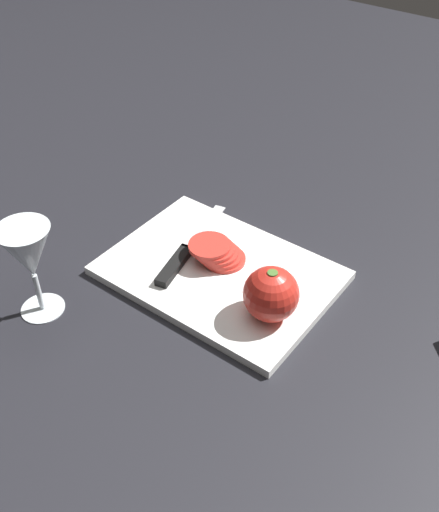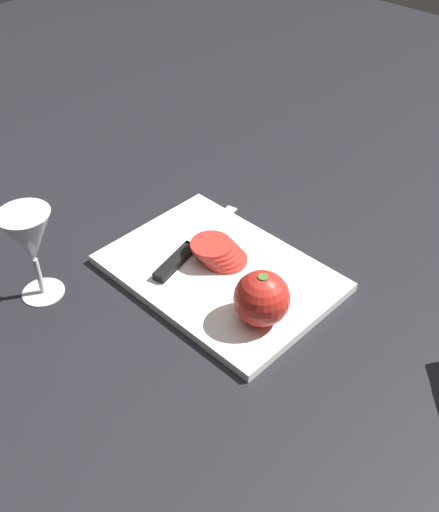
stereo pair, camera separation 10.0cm
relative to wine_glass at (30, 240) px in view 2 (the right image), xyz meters
The scene contains 6 objects.
ground_plane 0.26m from the wine_glass, 65.68° to the left, with size 3.00×3.00×0.00m, color black.
cutting_board 0.32m from the wine_glass, 52.23° to the left, with size 0.38×0.27×0.02m.
wine_glass is the anchor object (origin of this frame).
whole_tomato 0.37m from the wine_glass, 32.53° to the left, with size 0.09×0.09×0.09m.
knife 0.26m from the wine_glass, 61.77° to the left, with size 0.08×0.25×0.01m.
tomato_slice_stack_near 0.31m from the wine_glass, 56.79° to the left, with size 0.09×0.09×0.04m.
Camera 2 is at (0.62, -0.53, 0.69)m, focal length 42.00 mm.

